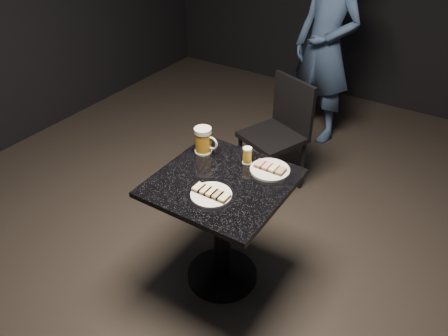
{
  "coord_description": "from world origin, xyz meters",
  "views": [
    {
      "loc": [
        1.03,
        -1.59,
        2.14
      ],
      "look_at": [
        0.0,
        0.02,
        0.82
      ],
      "focal_mm": 35.0,
      "sensor_mm": 36.0,
      "label": 1
    }
  ],
  "objects": [
    {
      "name": "canapes_on_plate_large",
      "position": [
        0.03,
        -0.14,
        0.77
      ],
      "size": [
        0.2,
        0.07,
        0.02
      ],
      "color": "#4C3521",
      "rests_on": "plate_large"
    },
    {
      "name": "beer_mug",
      "position": [
        -0.25,
        0.18,
        0.83
      ],
      "size": [
        0.15,
        0.1,
        0.16
      ],
      "color": "silver",
      "rests_on": "table"
    },
    {
      "name": "floor",
      "position": [
        0.0,
        0.0,
        0.0
      ],
      "size": [
        6.0,
        6.0,
        0.0
      ],
      "primitive_type": "plane",
      "color": "black",
      "rests_on": "ground"
    },
    {
      "name": "chair",
      "position": [
        -0.18,
        1.08,
        0.5
      ],
      "size": [
        0.53,
        0.53,
        0.87
      ],
      "color": "black",
      "rests_on": "floor"
    },
    {
      "name": "table",
      "position": [
        0.0,
        0.0,
        0.51
      ],
      "size": [
        0.7,
        0.7,
        0.75
      ],
      "color": "black",
      "rests_on": "floor"
    },
    {
      "name": "plate_large",
      "position": [
        0.03,
        -0.14,
        0.76
      ],
      "size": [
        0.21,
        0.21,
        0.01
      ],
      "primitive_type": "cylinder",
      "color": "white",
      "rests_on": "table"
    },
    {
      "name": "patron",
      "position": [
        -0.23,
        2.0,
        0.85
      ],
      "size": [
        0.72,
        0.58,
        1.7
      ],
      "primitive_type": "imported",
      "rotation": [
        0.0,
        0.0,
        -0.32
      ],
      "color": "navy",
      "rests_on": "floor"
    },
    {
      "name": "beer_tumbler",
      "position": [
        0.03,
        0.22,
        0.8
      ],
      "size": [
        0.06,
        0.06,
        0.1
      ],
      "color": "silver",
      "rests_on": "table"
    },
    {
      "name": "plate_small",
      "position": [
        0.17,
        0.22,
        0.76
      ],
      "size": [
        0.22,
        0.22,
        0.01
      ],
      "primitive_type": "cylinder",
      "color": "silver",
      "rests_on": "table"
    },
    {
      "name": "canapes_on_plate_small",
      "position": [
        0.17,
        0.22,
        0.77
      ],
      "size": [
        0.17,
        0.07,
        0.02
      ],
      "color": "#4C3521",
      "rests_on": "plate_small"
    }
  ]
}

